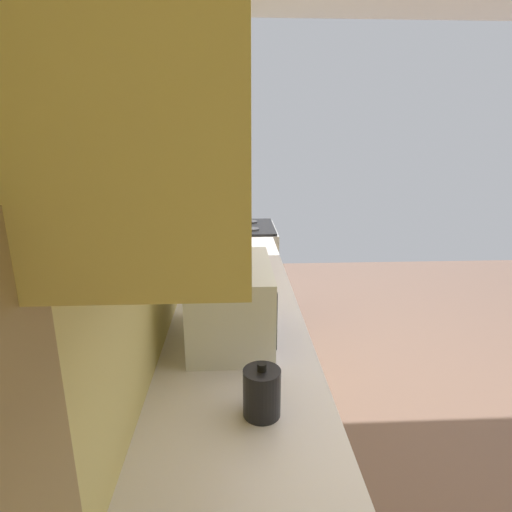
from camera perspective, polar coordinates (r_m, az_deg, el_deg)
ground_plane at (r=2.84m, az=24.40°, el=-22.38°), size 6.98×6.98×0.00m
wall_back at (r=1.99m, az=-13.28°, el=5.79°), size 4.48×0.12×2.72m
counter_run at (r=2.00m, az=-2.53°, el=-22.89°), size 3.58×0.62×0.89m
upper_cabinets at (r=1.55m, az=-8.50°, el=19.05°), size 2.08×0.32×0.58m
oven_range at (r=3.89m, az=-2.27°, el=-2.34°), size 0.70×0.67×1.07m
microwave at (r=1.72m, az=-3.39°, el=-6.23°), size 0.52×0.33×0.32m
bowl at (r=2.64m, az=-1.18°, el=-1.15°), size 0.15×0.15×0.04m
kettle at (r=1.31m, az=0.81°, el=-18.20°), size 0.16×0.11×0.17m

